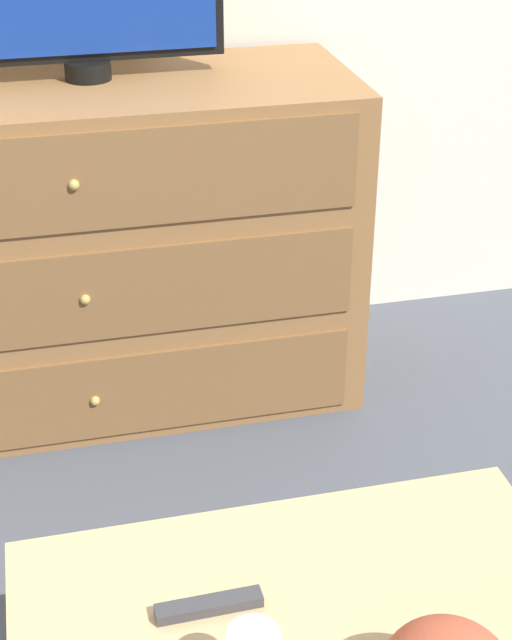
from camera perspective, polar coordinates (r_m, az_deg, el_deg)
name	(u,v)px	position (r m, az deg, el deg)	size (l,w,h in m)	color
ground_plane	(60,341)	(2.94, -11.32, -1.18)	(12.00, 12.00, 0.00)	#474C56
dresser	(77,251)	(2.49, -10.39, 3.95)	(1.38, 0.53, 0.83)	olive
remote_control	(209,605)	(1.47, -2.75, -16.26)	(0.16, 0.03, 0.02)	#38383D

